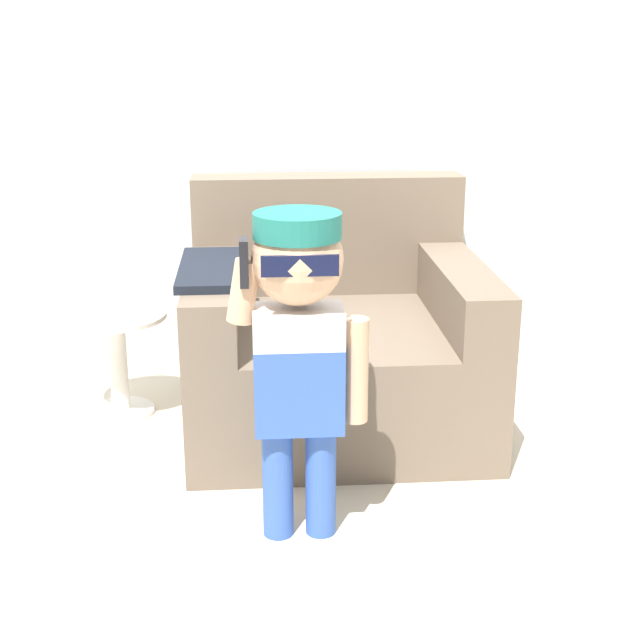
% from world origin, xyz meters
% --- Properties ---
extents(ground_plane, '(10.00, 10.00, 0.00)m').
position_xyz_m(ground_plane, '(0.00, 0.00, 0.00)').
color(ground_plane, beige).
extents(wall_back, '(10.00, 0.05, 2.60)m').
position_xyz_m(wall_back, '(0.00, 0.73, 1.30)').
color(wall_back, silver).
rests_on(wall_back, ground_plane).
extents(armchair, '(1.11, 1.01, 0.90)m').
position_xyz_m(armchair, '(0.07, 0.17, 0.31)').
color(armchair, '#6B5B4C').
rests_on(armchair, ground_plane).
extents(person_child, '(0.40, 0.30, 0.98)m').
position_xyz_m(person_child, '(-0.11, -0.66, 0.66)').
color(person_child, '#3356AD').
rests_on(person_child, ground_plane).
extents(side_table, '(0.40, 0.40, 0.42)m').
position_xyz_m(side_table, '(-0.77, 0.28, 0.25)').
color(side_table, white).
rests_on(side_table, ground_plane).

